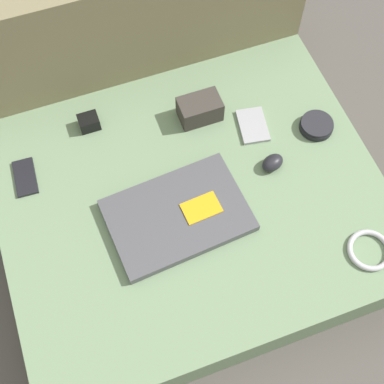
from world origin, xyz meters
TOP-DOWN VIEW (x-y plane):
  - ground_plane at (0.00, 0.00)m, footprint 8.00×8.00m
  - couch_seat at (0.00, 0.00)m, footprint 0.95×0.79m
  - couch_backrest at (0.00, 0.49)m, footprint 0.95×0.20m
  - laptop at (-0.05, -0.04)m, footprint 0.35×0.25m
  - computer_mouse at (0.22, 0.01)m, footprint 0.07×0.06m
  - speaker_puck at (0.38, 0.08)m, footprint 0.09×0.09m
  - phone_silver at (0.22, 0.14)m, footprint 0.09×0.12m
  - phone_black at (-0.38, 0.19)m, footprint 0.06×0.11m
  - camera_pouch at (0.10, 0.22)m, footprint 0.11×0.07m
  - charger_brick at (-0.18, 0.29)m, footprint 0.05×0.04m
  - cable_coil at (0.34, -0.28)m, footprint 0.10×0.10m

SIDE VIEW (x-z plane):
  - ground_plane at x=0.00m, z-range 0.00..0.00m
  - couch_seat at x=0.00m, z-range 0.00..0.16m
  - phone_black at x=-0.38m, z-range 0.16..0.16m
  - phone_silver at x=0.22m, z-range 0.16..0.17m
  - cable_coil at x=0.34m, z-range 0.16..0.17m
  - speaker_puck at x=0.38m, z-range 0.16..0.18m
  - laptop at x=-0.05m, z-range 0.16..0.18m
  - computer_mouse at x=0.22m, z-range 0.16..0.19m
  - charger_brick at x=-0.18m, z-range 0.16..0.19m
  - camera_pouch at x=0.10m, z-range 0.16..0.22m
  - couch_backrest at x=0.00m, z-range 0.00..0.48m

